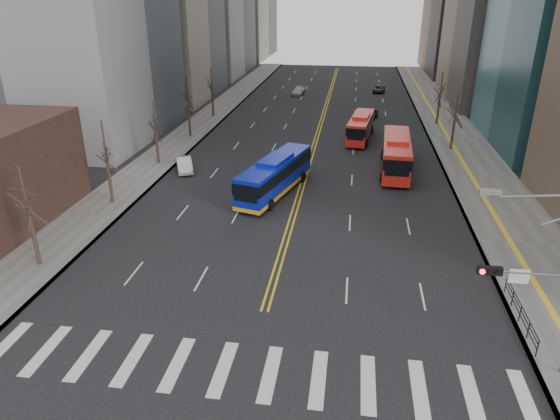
% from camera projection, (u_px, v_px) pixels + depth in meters
% --- Properties ---
extents(ground, '(220.00, 220.00, 0.00)m').
position_uv_depth(ground, '(246.00, 371.00, 24.49)').
color(ground, black).
extents(sidewalk_right, '(7.00, 130.00, 0.15)m').
position_uv_depth(sidewalk_right, '(456.00, 138.00, 62.85)').
color(sidewalk_right, slate).
rests_on(sidewalk_right, ground).
extents(sidewalk_left, '(5.00, 130.00, 0.15)m').
position_uv_depth(sidewalk_left, '(196.00, 128.00, 67.41)').
color(sidewalk_left, slate).
rests_on(sidewalk_left, ground).
extents(crosswalk, '(26.70, 4.00, 0.01)m').
position_uv_depth(crosswalk, '(246.00, 371.00, 24.49)').
color(crosswalk, silver).
rests_on(crosswalk, ground).
extents(centerline, '(0.55, 100.00, 0.01)m').
position_uv_depth(centerline, '(323.00, 116.00, 74.27)').
color(centerline, gold).
rests_on(centerline, ground).
extents(signal_mast, '(5.37, 0.37, 9.39)m').
position_uv_depth(signal_mast, '(551.00, 287.00, 22.50)').
color(signal_mast, slate).
rests_on(signal_mast, ground).
extents(pedestrian_railing, '(0.06, 6.06, 1.02)m').
position_uv_depth(pedestrian_railing, '(521.00, 311.00, 27.67)').
color(pedestrian_railing, black).
rests_on(pedestrian_railing, sidewalk_right).
extents(street_trees, '(35.20, 47.20, 7.60)m').
position_uv_depth(street_trees, '(246.00, 112.00, 54.76)').
color(street_trees, '#30251D').
rests_on(street_trees, ground).
extents(blue_bus, '(5.52, 12.00, 3.43)m').
position_uv_depth(blue_bus, '(275.00, 175.00, 45.33)').
color(blue_bus, '#0B1AAC').
rests_on(blue_bus, ground).
extents(red_bus_near, '(3.33, 11.65, 3.65)m').
position_uv_depth(red_bus_near, '(396.00, 152.00, 50.91)').
color(red_bus_near, red).
rests_on(red_bus_near, ground).
extents(red_bus_far, '(3.53, 10.17, 3.19)m').
position_uv_depth(red_bus_far, '(361.00, 126.00, 61.82)').
color(red_bus_far, red).
rests_on(red_bus_far, ground).
extents(car_white, '(2.98, 4.45, 1.39)m').
position_uv_depth(car_white, '(184.00, 164.00, 51.43)').
color(car_white, silver).
rests_on(car_white, ground).
extents(car_dark_mid, '(2.80, 4.61, 1.47)m').
position_uv_depth(car_dark_mid, '(370.00, 114.00, 72.33)').
color(car_dark_mid, black).
rests_on(car_dark_mid, ground).
extents(car_silver, '(2.42, 4.72, 1.31)m').
position_uv_depth(car_silver, '(298.00, 91.00, 88.93)').
color(car_silver, '#AAAAAF').
rests_on(car_silver, ground).
extents(car_dark_far, '(2.46, 4.52, 1.20)m').
position_uv_depth(car_dark_far, '(379.00, 89.00, 91.28)').
color(car_dark_far, black).
rests_on(car_dark_far, ground).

